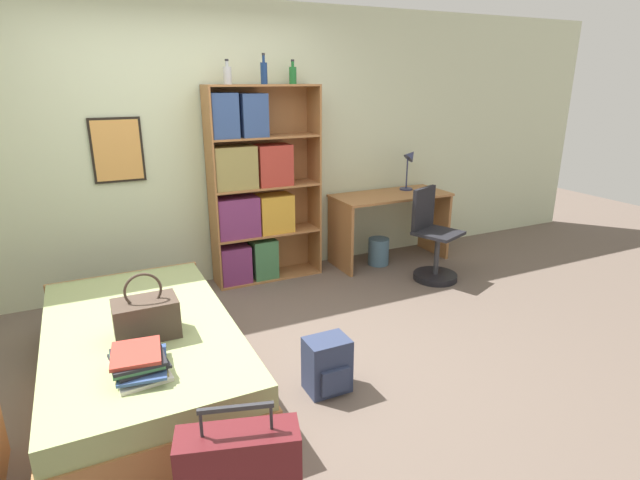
{
  "coord_description": "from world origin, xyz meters",
  "views": [
    {
      "loc": [
        -0.88,
        -3.05,
        1.93
      ],
      "look_at": [
        0.69,
        0.2,
        0.75
      ],
      "focal_mm": 28.0,
      "sensor_mm": 36.0,
      "label": 1
    }
  ],
  "objects_px": {
    "bottle_green": "(227,75)",
    "desk_lamp": "(410,162)",
    "desk_chair": "(433,249)",
    "backpack": "(327,365)",
    "book_stack_on_bed": "(139,362)",
    "waste_bin": "(378,251)",
    "handbag": "(146,317)",
    "bookcase": "(253,191)",
    "bottle_brown": "(264,72)",
    "bed": "(143,354)",
    "bottle_clear": "(293,75)",
    "desk": "(390,214)"
  },
  "relations": [
    {
      "from": "bottle_clear",
      "to": "bottle_green",
      "type": "bearing_deg",
      "value": -177.79
    },
    {
      "from": "bottle_brown",
      "to": "backpack",
      "type": "bearing_deg",
      "value": -99.79
    },
    {
      "from": "bookcase",
      "to": "bed",
      "type": "bearing_deg",
      "value": -131.7
    },
    {
      "from": "bottle_green",
      "to": "desk",
      "type": "height_order",
      "value": "bottle_green"
    },
    {
      "from": "bed",
      "to": "backpack",
      "type": "relative_size",
      "value": 5.56
    },
    {
      "from": "bottle_brown",
      "to": "desk_lamp",
      "type": "height_order",
      "value": "bottle_brown"
    },
    {
      "from": "bottle_green",
      "to": "desk_lamp",
      "type": "xyz_separation_m",
      "value": [
        1.98,
        -0.01,
        -0.9
      ]
    },
    {
      "from": "bookcase",
      "to": "backpack",
      "type": "xyz_separation_m",
      "value": [
        -0.2,
        -1.99,
        -0.72
      ]
    },
    {
      "from": "bed",
      "to": "desk",
      "type": "distance_m",
      "value": 3.04
    },
    {
      "from": "bottle_brown",
      "to": "desk",
      "type": "xyz_separation_m",
      "value": [
        1.35,
        -0.09,
        -1.45
      ]
    },
    {
      "from": "desk_chair",
      "to": "desk_lamp",
      "type": "bearing_deg",
      "value": 74.62
    },
    {
      "from": "bottle_clear",
      "to": "waste_bin",
      "type": "distance_m",
      "value": 2.03
    },
    {
      "from": "desk",
      "to": "desk_lamp",
      "type": "xyz_separation_m",
      "value": [
        0.3,
        0.11,
        0.53
      ]
    },
    {
      "from": "waste_bin",
      "to": "bottle_brown",
      "type": "bearing_deg",
      "value": 173.17
    },
    {
      "from": "handbag",
      "to": "book_stack_on_bed",
      "type": "bearing_deg",
      "value": -103.32
    },
    {
      "from": "bed",
      "to": "waste_bin",
      "type": "xyz_separation_m",
      "value": [
        2.58,
        1.22,
        -0.07
      ]
    },
    {
      "from": "bookcase",
      "to": "desk",
      "type": "distance_m",
      "value": 1.55
    },
    {
      "from": "desk",
      "to": "waste_bin",
      "type": "bearing_deg",
      "value": -161.27
    },
    {
      "from": "bookcase",
      "to": "bottle_brown",
      "type": "bearing_deg",
      "value": -13.62
    },
    {
      "from": "bottle_green",
      "to": "bottle_clear",
      "type": "height_order",
      "value": "bottle_clear"
    },
    {
      "from": "desk_chair",
      "to": "waste_bin",
      "type": "relative_size",
      "value": 3.16
    },
    {
      "from": "handbag",
      "to": "bottle_clear",
      "type": "height_order",
      "value": "bottle_clear"
    },
    {
      "from": "desk_lamp",
      "to": "backpack",
      "type": "height_order",
      "value": "desk_lamp"
    },
    {
      "from": "bed",
      "to": "waste_bin",
      "type": "distance_m",
      "value": 2.85
    },
    {
      "from": "desk_lamp",
      "to": "waste_bin",
      "type": "xyz_separation_m",
      "value": [
        -0.47,
        -0.17,
        -0.91
      ]
    },
    {
      "from": "desk_lamp",
      "to": "bottle_green",
      "type": "bearing_deg",
      "value": 179.63
    },
    {
      "from": "book_stack_on_bed",
      "to": "bookcase",
      "type": "relative_size",
      "value": 0.21
    },
    {
      "from": "bed",
      "to": "backpack",
      "type": "bearing_deg",
      "value": -29.24
    },
    {
      "from": "bed",
      "to": "bottle_clear",
      "type": "distance_m",
      "value": 2.82
    },
    {
      "from": "handbag",
      "to": "bottle_green",
      "type": "bearing_deg",
      "value": 57.0
    },
    {
      "from": "book_stack_on_bed",
      "to": "desk_lamp",
      "type": "distance_m",
      "value": 3.72
    },
    {
      "from": "book_stack_on_bed",
      "to": "bottle_green",
      "type": "distance_m",
      "value": 2.7
    },
    {
      "from": "waste_bin",
      "to": "bookcase",
      "type": "bearing_deg",
      "value": 172.44
    },
    {
      "from": "desk_chair",
      "to": "backpack",
      "type": "relative_size",
      "value": 2.52
    },
    {
      "from": "handbag",
      "to": "bottle_brown",
      "type": "distance_m",
      "value": 2.5
    },
    {
      "from": "book_stack_on_bed",
      "to": "waste_bin",
      "type": "relative_size",
      "value": 1.37
    },
    {
      "from": "book_stack_on_bed",
      "to": "bookcase",
      "type": "height_order",
      "value": "bookcase"
    },
    {
      "from": "desk_chair",
      "to": "bed",
      "type": "bearing_deg",
      "value": -167.12
    },
    {
      "from": "bookcase",
      "to": "desk_lamp",
      "type": "xyz_separation_m",
      "value": [
        1.8,
        -0.01,
        0.15
      ]
    },
    {
      "from": "bookcase",
      "to": "desk_chair",
      "type": "bearing_deg",
      "value": -25.15
    },
    {
      "from": "bed",
      "to": "desk_lamp",
      "type": "relative_size",
      "value": 4.39
    },
    {
      "from": "bed",
      "to": "bottle_brown",
      "type": "bearing_deg",
      "value": 44.53
    },
    {
      "from": "bottle_clear",
      "to": "desk_lamp",
      "type": "xyz_separation_m",
      "value": [
        1.35,
        -0.04,
        -0.9
      ]
    },
    {
      "from": "bed",
      "to": "bottle_brown",
      "type": "relative_size",
      "value": 7.62
    },
    {
      "from": "bed",
      "to": "desk_chair",
      "type": "xyz_separation_m",
      "value": [
        2.84,
        0.65,
        0.09
      ]
    },
    {
      "from": "handbag",
      "to": "backpack",
      "type": "height_order",
      "value": "handbag"
    },
    {
      "from": "bookcase",
      "to": "bottle_green",
      "type": "distance_m",
      "value": 1.07
    },
    {
      "from": "desk_lamp",
      "to": "book_stack_on_bed",
      "type": "bearing_deg",
      "value": -147.67
    },
    {
      "from": "bookcase",
      "to": "bottle_green",
      "type": "xyz_separation_m",
      "value": [
        -0.18,
        0.0,
        1.05
      ]
    },
    {
      "from": "bottle_clear",
      "to": "desk_chair",
      "type": "relative_size",
      "value": 0.24
    }
  ]
}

